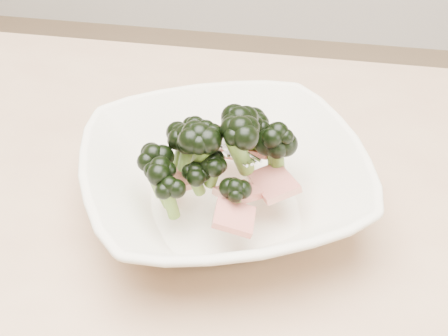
{
  "coord_description": "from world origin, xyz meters",
  "views": [
    {
      "loc": [
        0.2,
        -0.41,
        1.17
      ],
      "look_at": [
        0.12,
        0.06,
        0.8
      ],
      "focal_mm": 50.0,
      "sensor_mm": 36.0,
      "label": 1
    }
  ],
  "objects": [
    {
      "name": "broccoli_dish",
      "position": [
        0.12,
        0.06,
        0.79
      ],
      "size": [
        0.36,
        0.36,
        0.13
      ],
      "color": "#EFE5CA",
      "rests_on": "dining_table"
    },
    {
      "name": "dining_table",
      "position": [
        0.0,
        0.0,
        0.65
      ],
      "size": [
        1.2,
        0.8,
        0.75
      ],
      "color": "tan",
      "rests_on": "ground"
    }
  ]
}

